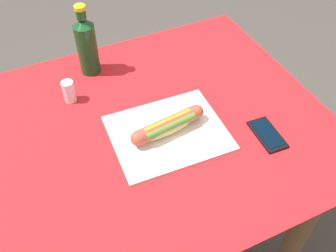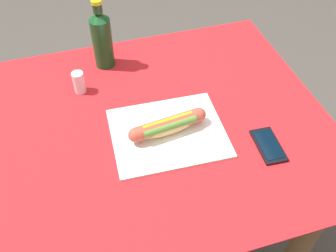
% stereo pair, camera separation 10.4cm
% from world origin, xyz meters
% --- Properties ---
extents(ground_plane, '(6.00, 6.00, 0.00)m').
position_xyz_m(ground_plane, '(0.00, 0.00, 0.00)').
color(ground_plane, '#47423D').
rests_on(ground_plane, ground).
extents(dining_table, '(0.99, 0.85, 0.73)m').
position_xyz_m(dining_table, '(0.00, 0.00, 0.58)').
color(dining_table, brown).
rests_on(dining_table, ground).
extents(paper_wrapper, '(0.32, 0.27, 0.01)m').
position_xyz_m(paper_wrapper, '(-0.02, 0.05, 0.73)').
color(paper_wrapper, white).
rests_on(paper_wrapper, dining_table).
extents(hot_dog, '(0.23, 0.07, 0.05)m').
position_xyz_m(hot_dog, '(-0.02, 0.05, 0.76)').
color(hot_dog, '#E5BC75').
rests_on(hot_dog, paper_wrapper).
extents(cell_phone, '(0.07, 0.13, 0.01)m').
position_xyz_m(cell_phone, '(-0.27, 0.17, 0.73)').
color(cell_phone, black).
rests_on(cell_phone, dining_table).
extents(soda_bottle, '(0.06, 0.06, 0.23)m').
position_xyz_m(soda_bottle, '(0.09, -0.31, 0.83)').
color(soda_bottle, '#14471E').
rests_on(soda_bottle, dining_table).
extents(salt_shaker, '(0.04, 0.04, 0.07)m').
position_xyz_m(salt_shaker, '(0.19, -0.20, 0.76)').
color(salt_shaker, silver).
rests_on(salt_shaker, dining_table).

